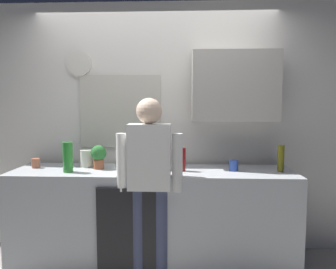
# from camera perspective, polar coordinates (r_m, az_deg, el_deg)

# --- Properties ---
(kitchen_counter) EXTENTS (2.67, 0.64, 0.92)m
(kitchen_counter) POSITION_cam_1_polar(r_m,az_deg,el_deg) (3.20, -2.71, -14.42)
(kitchen_counter) COLOR #B2B7BC
(kitchen_counter) RESTS_ON ground_plane
(dishwasher_panel) EXTENTS (0.56, 0.02, 0.83)m
(dishwasher_panel) POSITION_cam_1_polar(r_m,az_deg,el_deg) (2.94, -6.98, -17.33)
(dishwasher_panel) COLOR black
(dishwasher_panel) RESTS_ON ground_plane
(back_wall_assembly) EXTENTS (4.27, 0.42, 2.60)m
(back_wall_assembly) POSITION_cam_1_polar(r_m,az_deg,el_deg) (3.41, -0.47, 2.31)
(back_wall_assembly) COLOR white
(back_wall_assembly) RESTS_ON ground_plane
(coffee_maker) EXTENTS (0.20, 0.20, 0.33)m
(coffee_maker) POSITION_cam_1_polar(r_m,az_deg,el_deg) (3.15, -2.83, -3.35)
(coffee_maker) COLOR black
(coffee_maker) RESTS_ON kitchen_counter
(bottle_olive_oil) EXTENTS (0.06, 0.06, 0.25)m
(bottle_olive_oil) POSITION_cam_1_polar(r_m,az_deg,el_deg) (3.16, 19.44, -4.02)
(bottle_olive_oil) COLOR olive
(bottle_olive_oil) RESTS_ON kitchen_counter
(bottle_clear_soda) EXTENTS (0.09, 0.09, 0.28)m
(bottle_clear_soda) POSITION_cam_1_polar(r_m,az_deg,el_deg) (3.10, -17.40, -3.86)
(bottle_clear_soda) COLOR #2D8C33
(bottle_clear_soda) RESTS_ON kitchen_counter
(bottle_green_wine) EXTENTS (0.07, 0.07, 0.30)m
(bottle_green_wine) POSITION_cam_1_polar(r_m,az_deg,el_deg) (2.87, -4.92, -4.15)
(bottle_green_wine) COLOR #195923
(bottle_green_wine) RESTS_ON kitchen_counter
(bottle_red_vinegar) EXTENTS (0.06, 0.06, 0.22)m
(bottle_red_vinegar) POSITION_cam_1_polar(r_m,az_deg,el_deg) (3.01, 2.54, -4.45)
(bottle_red_vinegar) COLOR maroon
(bottle_red_vinegar) RESTS_ON kitchen_counter
(cup_terracotta_mug) EXTENTS (0.08, 0.08, 0.09)m
(cup_terracotta_mug) POSITION_cam_1_polar(r_m,az_deg,el_deg) (3.43, -22.47, -4.73)
(cup_terracotta_mug) COLOR #B26647
(cup_terracotta_mug) RESTS_ON kitchen_counter
(cup_blue_mug) EXTENTS (0.08, 0.08, 0.10)m
(cup_blue_mug) POSITION_cam_1_polar(r_m,az_deg,el_deg) (3.09, 11.60, -5.43)
(cup_blue_mug) COLOR #3351B2
(cup_blue_mug) RESTS_ON kitchen_counter
(potted_plant) EXTENTS (0.15, 0.15, 0.23)m
(potted_plant) POSITION_cam_1_polar(r_m,az_deg,el_deg) (3.18, -12.25, -3.64)
(potted_plant) COLOR #9E5638
(potted_plant) RESTS_ON kitchen_counter
(storage_canister) EXTENTS (0.14, 0.14, 0.17)m
(storage_canister) POSITION_cam_1_polar(r_m,az_deg,el_deg) (3.32, -14.16, -4.13)
(storage_canister) COLOR silver
(storage_canister) RESTS_ON kitchen_counter
(person_at_sink) EXTENTS (0.57, 0.22, 1.60)m
(person_at_sink) POSITION_cam_1_polar(r_m,az_deg,el_deg) (2.78, -3.33, -7.04)
(person_at_sink) COLOR #3F4766
(person_at_sink) RESTS_ON ground_plane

